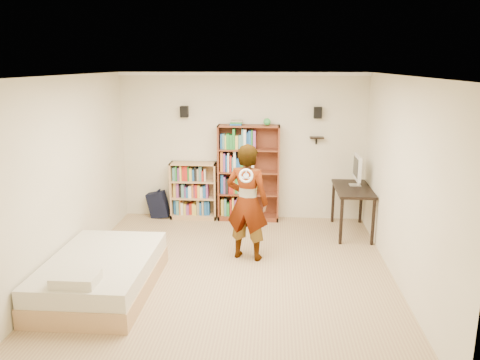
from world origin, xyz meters
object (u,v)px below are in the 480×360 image
Objects in this scene: tall_bookshelf at (249,173)px; person at (247,202)px; low_bookshelf at (194,191)px; daybed at (101,270)px; computer_desk at (352,210)px.

tall_bookshelf is 1.02× the size of person.
person is (1.11, -1.80, 0.34)m from low_bookshelf.
tall_bookshelf reaches higher than person.
person reaches higher than daybed.
person is (0.08, -1.79, -0.01)m from tall_bookshelf.
tall_bookshelf is 1.80m from person.
person is at bearing -58.34° from low_bookshelf.
tall_bookshelf is 3.50m from daybed.
computer_desk is at bearing -11.71° from low_bookshelf.
low_bookshelf is (-1.03, 0.00, -0.35)m from tall_bookshelf.
low_bookshelf is at bearing -43.10° from person.
person is (1.80, 1.19, 0.58)m from daybed.
person is at bearing -87.42° from tall_bookshelf.
low_bookshelf is 0.90× the size of computer_desk.
low_bookshelf is at bearing 179.83° from tall_bookshelf.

